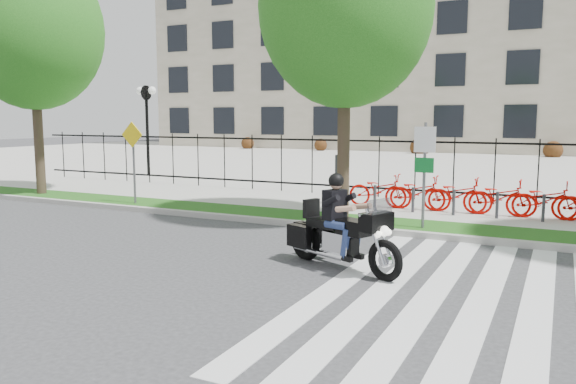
% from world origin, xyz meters
% --- Properties ---
extents(ground, '(120.00, 120.00, 0.00)m').
position_xyz_m(ground, '(0.00, 0.00, 0.00)').
color(ground, '#323134').
rests_on(ground, ground).
extents(curb, '(60.00, 0.20, 0.15)m').
position_xyz_m(curb, '(0.00, 4.10, 0.07)').
color(curb, '#A5A39B').
rests_on(curb, ground).
extents(grass_verge, '(60.00, 1.50, 0.15)m').
position_xyz_m(grass_verge, '(0.00, 4.95, 0.07)').
color(grass_verge, '#195114').
rests_on(grass_verge, ground).
extents(sidewalk, '(60.00, 3.50, 0.15)m').
position_xyz_m(sidewalk, '(0.00, 7.45, 0.07)').
color(sidewalk, '#AFAEA4').
rests_on(sidewalk, ground).
extents(plaza, '(80.00, 34.00, 0.10)m').
position_xyz_m(plaza, '(0.00, 25.00, 0.05)').
color(plaza, '#AFAEA4').
rests_on(plaza, ground).
extents(crosswalk_stripes, '(5.70, 8.00, 0.01)m').
position_xyz_m(crosswalk_stripes, '(4.83, 0.00, 0.01)').
color(crosswalk_stripes, silver).
rests_on(crosswalk_stripes, ground).
extents(iron_fence, '(30.00, 0.06, 2.00)m').
position_xyz_m(iron_fence, '(0.00, 9.20, 1.15)').
color(iron_fence, black).
rests_on(iron_fence, sidewalk).
extents(office_building, '(60.00, 21.90, 20.15)m').
position_xyz_m(office_building, '(0.00, 44.92, 9.97)').
color(office_building, '#9D957E').
rests_on(office_building, ground).
extents(lamp_post_left, '(1.06, 0.70, 4.25)m').
position_xyz_m(lamp_post_left, '(-12.00, 12.00, 3.21)').
color(lamp_post_left, black).
rests_on(lamp_post_left, ground).
extents(street_tree_0, '(4.66, 4.66, 8.22)m').
position_xyz_m(street_tree_0, '(-10.81, 4.95, 5.68)').
color(street_tree_0, '#3B2B20').
rests_on(street_tree_0, grass_verge).
extents(street_tree_1, '(4.35, 4.35, 7.84)m').
position_xyz_m(street_tree_1, '(0.34, 4.95, 5.47)').
color(street_tree_1, '#3B2B20').
rests_on(street_tree_1, grass_verge).
extents(bike_share_station, '(11.12, 0.87, 1.50)m').
position_xyz_m(bike_share_station, '(4.99, 7.20, 0.65)').
color(bike_share_station, '#2D2D33').
rests_on(bike_share_station, sidewalk).
extents(sign_pole_regulatory, '(0.50, 0.09, 2.50)m').
position_xyz_m(sign_pole_regulatory, '(2.50, 4.58, 1.74)').
color(sign_pole_regulatory, '#59595B').
rests_on(sign_pole_regulatory, grass_verge).
extents(sign_pole_warning, '(0.78, 0.09, 2.49)m').
position_xyz_m(sign_pole_warning, '(-6.31, 4.58, 1.74)').
color(sign_pole_warning, '#59595B').
rests_on(sign_pole_warning, grass_verge).
extents(motorcycle_rider, '(2.57, 1.44, 2.12)m').
position_xyz_m(motorcycle_rider, '(1.88, 0.79, 0.70)').
color(motorcycle_rider, black).
rests_on(motorcycle_rider, ground).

